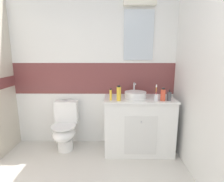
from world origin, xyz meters
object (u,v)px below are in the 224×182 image
soap_dispenser (169,96)px  toothpaste_tube_upright (111,95)px  toothbrush_cup (156,96)px  mouthwash_bottle (163,95)px  sink_basin (135,94)px  toilet (65,128)px  shampoo_bottle_tall (119,93)px

soap_dispenser → toothpaste_tube_upright: 0.81m
toothbrush_cup → toothpaste_tube_upright: bearing=179.2°
toothbrush_cup → mouthwash_bottle: size_ratio=1.25×
sink_basin → toilet: bearing=178.9°
toilet → toothbrush_cup: size_ratio=3.40×
toilet → toothbrush_cup: (1.36, -0.18, 0.55)m
sink_basin → shampoo_bottle_tall: 0.31m
toilet → soap_dispenser: bearing=-7.0°
toilet → shampoo_bottle_tall: 1.04m
sink_basin → toilet: (-1.08, 0.02, -0.54)m
sink_basin → toilet: 1.21m
toothbrush_cup → shampoo_bottle_tall: 0.53m
sink_basin → toothpaste_tube_upright: bearing=-157.3°
sink_basin → toothpaste_tube_upright: (-0.37, -0.15, 0.03)m
toilet → soap_dispenser: 1.64m
toilet → shampoo_bottle_tall: shampoo_bottle_tall is taller
toilet → sink_basin: bearing=-1.1°
sink_basin → mouthwash_bottle: 0.40m
soap_dispenser → toothpaste_tube_upright: bearing=178.9°
toothbrush_cup → mouthwash_bottle: bearing=-10.8°
shampoo_bottle_tall → toothbrush_cup: bearing=1.8°
toothpaste_tube_upright → shampoo_bottle_tall: 0.12m
soap_dispenser → shampoo_bottle_tall: (-0.70, -0.01, 0.04)m
soap_dispenser → shampoo_bottle_tall: bearing=-179.2°
soap_dispenser → mouthwash_bottle: mouthwash_bottle is taller
toothpaste_tube_upright → toilet: bearing=166.5°
toothpaste_tube_upright → shampoo_bottle_tall: shampoo_bottle_tall is taller
sink_basin → toothpaste_tube_upright: sink_basin is taller
toilet → toothpaste_tube_upright: 0.94m
soap_dispenser → mouthwash_bottle: size_ratio=0.88×
mouthwash_bottle → shampoo_bottle_tall: (-0.61, 0.00, 0.02)m
sink_basin → toothbrush_cup: bearing=-30.7°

